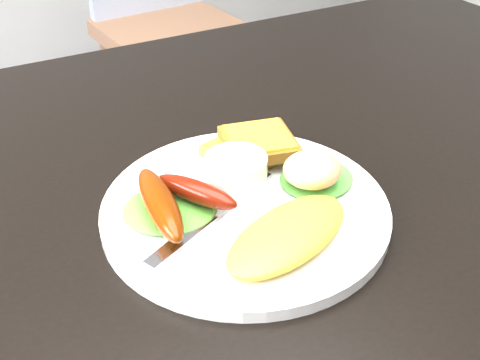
# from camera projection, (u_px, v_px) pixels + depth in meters

# --- Properties ---
(dining_table) EXTENTS (1.20, 0.80, 0.04)m
(dining_table) POSITION_uv_depth(u_px,v_px,m) (286.00, 174.00, 0.62)
(dining_table) COLOR black
(dining_table) RESTS_ON ground
(dining_chair) EXTENTS (0.45, 0.45, 0.05)m
(dining_chair) POSITION_uv_depth(u_px,v_px,m) (174.00, 33.00, 1.77)
(dining_chair) COLOR #A26F4D
(dining_chair) RESTS_ON ground
(plate) EXTENTS (0.27, 0.27, 0.01)m
(plate) POSITION_uv_depth(u_px,v_px,m) (245.00, 208.00, 0.52)
(plate) COLOR white
(plate) RESTS_ON dining_table
(lettuce_left) EXTENTS (0.10, 0.10, 0.01)m
(lettuce_left) POSITION_uv_depth(u_px,v_px,m) (171.00, 208.00, 0.51)
(lettuce_left) COLOR #2C921C
(lettuce_left) RESTS_ON plate
(lettuce_right) EXTENTS (0.10, 0.09, 0.01)m
(lettuce_right) POSITION_uv_depth(u_px,v_px,m) (316.00, 178.00, 0.55)
(lettuce_right) COLOR #3B8D30
(lettuce_right) RESTS_ON plate
(omelette) EXTENTS (0.15, 0.10, 0.02)m
(omelette) POSITION_uv_depth(u_px,v_px,m) (288.00, 234.00, 0.47)
(omelette) COLOR yellow
(omelette) RESTS_ON plate
(sausage_a) EXTENTS (0.04, 0.11, 0.03)m
(sausage_a) POSITION_uv_depth(u_px,v_px,m) (160.00, 203.00, 0.49)
(sausage_a) COLOR #672906
(sausage_a) RESTS_ON lettuce_left
(sausage_b) EXTENTS (0.06, 0.08, 0.02)m
(sausage_b) POSITION_uv_depth(u_px,v_px,m) (196.00, 191.00, 0.50)
(sausage_b) COLOR #600C00
(sausage_b) RESTS_ON lettuce_left
(ramekin) EXTENTS (0.07, 0.07, 0.03)m
(ramekin) POSITION_uv_depth(u_px,v_px,m) (236.00, 173.00, 0.53)
(ramekin) COLOR white
(ramekin) RESTS_ON plate
(toast_a) EXTENTS (0.09, 0.09, 0.01)m
(toast_a) POSITION_uv_depth(u_px,v_px,m) (246.00, 151.00, 0.58)
(toast_a) COLOR olive
(toast_a) RESTS_ON plate
(toast_b) EXTENTS (0.08, 0.08, 0.01)m
(toast_b) POSITION_uv_depth(u_px,v_px,m) (259.00, 143.00, 0.57)
(toast_b) COLOR brown
(toast_b) RESTS_ON toast_a
(potato_salad) EXTENTS (0.06, 0.06, 0.03)m
(potato_salad) POSITION_uv_depth(u_px,v_px,m) (312.00, 170.00, 0.52)
(potato_salad) COLOR beige
(potato_salad) RESTS_ON lettuce_right
(fork) EXTENTS (0.16, 0.08, 0.00)m
(fork) POSITION_uv_depth(u_px,v_px,m) (214.00, 215.00, 0.50)
(fork) COLOR #ADAFB7
(fork) RESTS_ON plate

